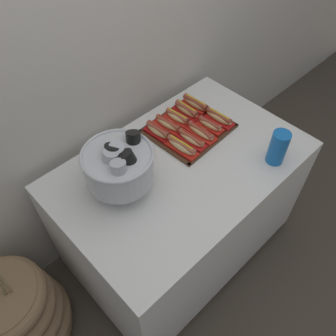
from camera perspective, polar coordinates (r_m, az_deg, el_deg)
The scene contains 17 objects.
ground_plane at distance 2.37m, azimuth 1.73°, elevation -12.08°, with size 10.00×10.00×0.00m, color #4C4238.
back_wall at distance 1.72m, azimuth -10.20°, elevation 21.54°, with size 6.00×0.10×2.60m, color silver.
buffet_table at distance 2.02m, azimuth 2.00°, elevation -6.39°, with size 1.26×0.81×0.79m.
floor_vase at distance 2.07m, azimuth -23.63°, elevation -21.11°, with size 0.52×0.52×1.06m.
serving_tray at distance 1.89m, azimuth 3.39°, elevation 6.41°, with size 0.42×0.38×0.01m.
hot_dog_0 at distance 1.75m, azimuth 2.24°, elevation 3.51°, with size 0.08×0.19×0.06m.
hot_dog_1 at distance 1.79m, azimuth 3.84°, elevation 4.68°, with size 0.07×0.17×0.06m.
hot_dog_2 at distance 1.84m, azimuth 5.38°, elevation 5.84°, with size 0.07×0.18×0.06m.
hot_dog_3 at distance 1.88m, azimuth 6.85°, elevation 6.99°, with size 0.08×0.16×0.06m.
hot_dog_4 at distance 1.93m, azimuth 8.26°, elevation 8.10°, with size 0.07×0.18×0.06m.
hot_dog_5 at distance 1.83m, azimuth -1.63°, elevation 6.04°, with size 0.07×0.16×0.06m.
hot_dog_6 at distance 1.87m, azimuth -0.01°, elevation 7.12°, with size 0.08×0.17×0.06m.
hot_dog_7 at distance 1.91m, azimuth 1.55°, elevation 8.23°, with size 0.08×0.16×0.06m.
hot_dog_8 at distance 1.95m, azimuth 3.05°, elevation 9.35°, with size 0.06×0.17×0.07m.
hot_dog_9 at distance 2.00m, azimuth 4.49°, elevation 10.34°, with size 0.07×0.18×0.07m.
punch_bowl at distance 1.52m, azimuth -7.97°, elevation 0.46°, with size 0.31×0.31×0.27m.
cup_stack at distance 1.75m, azimuth 17.48°, elevation 3.19°, with size 0.09×0.09×0.18m.
Camera 1 is at (-0.84, -0.77, 2.08)m, focal length 37.44 mm.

